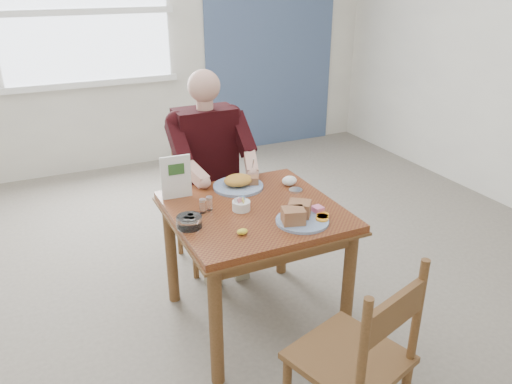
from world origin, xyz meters
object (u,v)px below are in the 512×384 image
diner (210,158)px  far_plate (239,183)px  chair_far (207,198)px  near_plate (300,216)px  table (254,225)px  chair_near (358,361)px

diner → far_plate: size_ratio=3.49×
far_plate → chair_far: bearing=94.1°
near_plate → diner: bearing=98.6°
table → chair_far: (0.00, 0.80, -0.16)m
diner → near_plate: (0.15, -0.96, -0.03)m
diner → table: bearing=-90.0°
near_plate → far_plate: size_ratio=0.93×
table → near_plate: 0.33m
chair_far → chair_near: 1.79m
diner → far_plate: diner is taller
chair_near → far_plate: (0.03, 1.29, 0.30)m
table → chair_near: bearing=-89.5°
chair_far → diner: (0.00, -0.09, 0.33)m
diner → far_plate: bearing=-85.1°
chair_far → near_plate: 1.10m
table → near_plate: (0.15, -0.25, 0.15)m
table → chair_near: size_ratio=0.97×
diner → near_plate: diner is taller
chair_far → chair_near: size_ratio=1.00×
chair_near → near_plate: bearing=79.5°
chair_near → near_plate: chair_near is taller
table → chair_near: 1.01m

